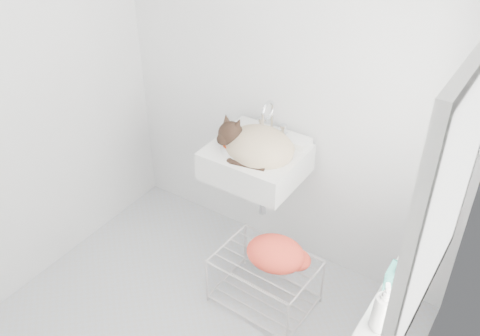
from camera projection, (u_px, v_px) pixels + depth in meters
The scene contains 14 objects.
back_wall at pixel (287, 69), 2.95m from camera, with size 2.20×0.02×2.50m, color white.
right_wall at pixel (432, 250), 1.76m from camera, with size 0.02×2.00×2.50m, color white.
left_wall at pixel (6, 87), 2.75m from camera, with size 0.02×2.00×2.50m, color white.
window_glass at pixel (451, 194), 1.85m from camera, with size 0.01×0.80×1.00m, color white.
window_frame at pixel (447, 192), 1.85m from camera, with size 0.04×0.90×1.10m, color white.
windowsill at pixel (404, 289), 2.18m from camera, with size 0.16×0.88×0.04m, color white.
sink at pixel (256, 149), 3.01m from camera, with size 0.52×0.46×0.21m, color white.
faucet at pixel (273, 114), 3.05m from camera, with size 0.19×0.13×0.19m, color silver, non-canonical shape.
cat at pixel (257, 145), 2.97m from camera, with size 0.43×0.35×0.26m.
wire_rack at pixel (265, 283), 3.12m from camera, with size 0.55×0.39×0.33m, color beige.
towel at pixel (275, 259), 2.98m from camera, with size 0.34×0.24×0.14m, color orange.
bottle_a at pixel (379, 327), 2.00m from camera, with size 0.07×0.07×0.19m, color silver.
bottle_b at pixel (395, 298), 2.11m from camera, with size 0.10×0.10×0.22m, color #2C6E64.
bottle_c at pixel (415, 262), 2.28m from camera, with size 0.12×0.12×0.16m, color white.
Camera 1 is at (1.28, -1.43, 2.47)m, focal length 40.13 mm.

